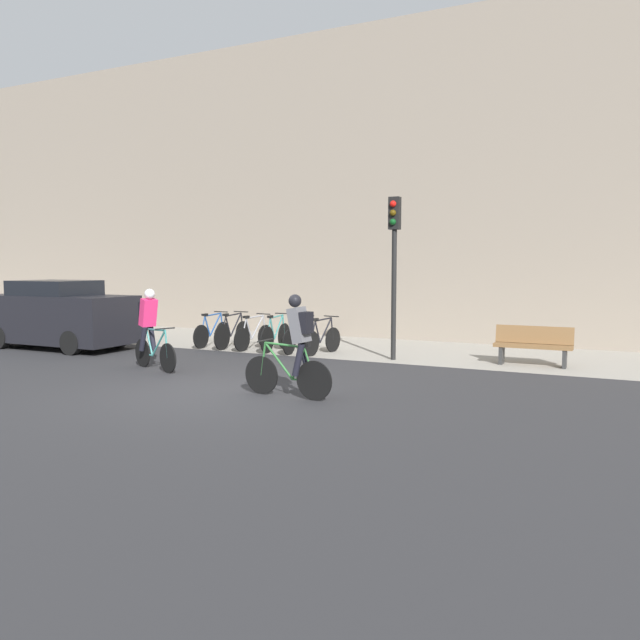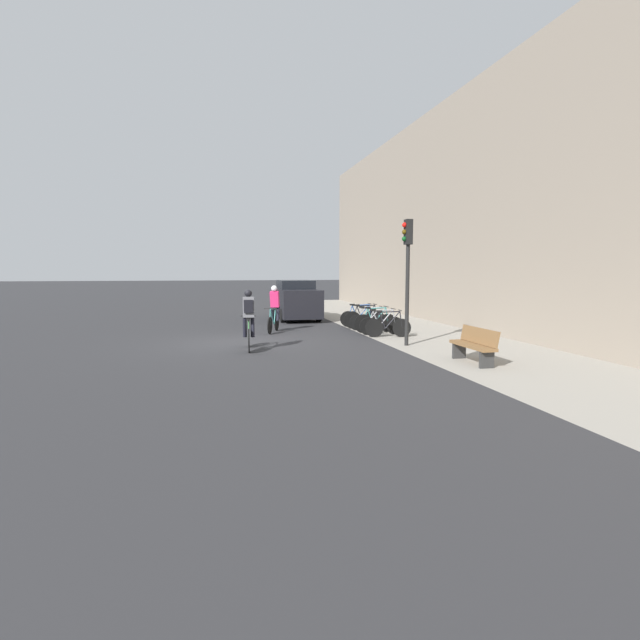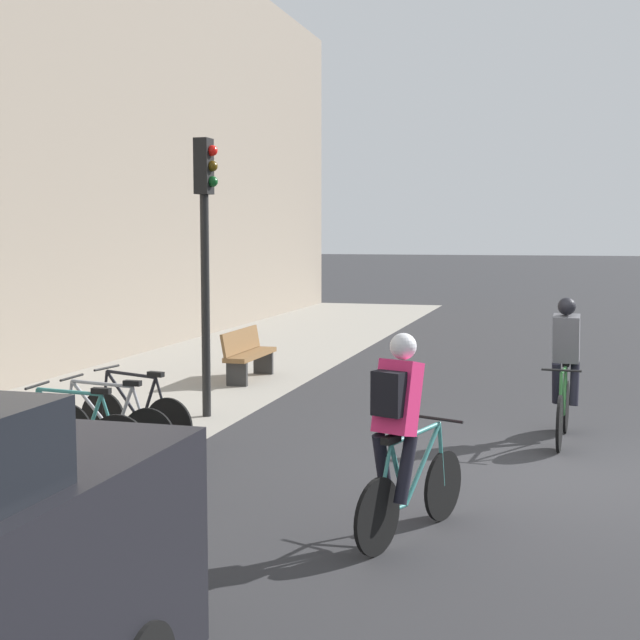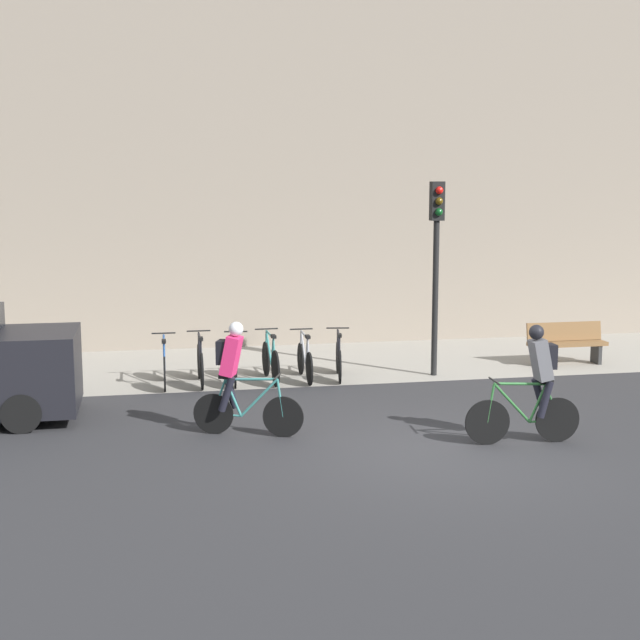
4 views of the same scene
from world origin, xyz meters
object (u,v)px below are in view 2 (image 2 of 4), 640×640
(parked_bike_5, at_px, (388,326))
(parked_car, at_px, (296,300))
(parked_bike_2, at_px, (370,320))
(cyclist_grey, at_px, (249,318))
(parked_bike_4, at_px, (381,324))
(traffic_light_pole, at_px, (407,259))
(parked_bike_0, at_px, (360,317))
(bench, at_px, (474,345))
(parked_bike_1, at_px, (365,318))
(parked_bike_3, at_px, (375,322))
(cyclist_pink, at_px, (274,307))

(parked_bike_5, relative_size, parked_car, 0.37)
(parked_bike_2, bearing_deg, cyclist_grey, -51.67)
(parked_bike_4, bearing_deg, parked_bike_2, 180.00)
(parked_bike_2, distance_m, traffic_light_pole, 4.59)
(parked_bike_0, bearing_deg, parked_bike_4, -0.01)
(cyclist_grey, bearing_deg, traffic_light_pole, 89.19)
(parked_bike_2, xyz_separation_m, parked_car, (-4.95, -2.07, 0.51))
(parked_bike_4, distance_m, parked_bike_5, 0.68)
(bench, bearing_deg, parked_bike_2, -176.52)
(parked_bike_1, distance_m, parked_bike_4, 2.04)
(parked_bike_0, bearing_deg, parked_bike_1, 0.06)
(cyclist_grey, relative_size, traffic_light_pole, 0.46)
(parked_bike_0, xyz_separation_m, parked_car, (-3.59, -2.07, 0.50))
(parked_bike_0, xyz_separation_m, traffic_light_pole, (5.34, -0.11, 2.27))
(parked_bike_2, height_order, traffic_light_pole, traffic_light_pole)
(parked_bike_0, xyz_separation_m, parked_bike_5, (3.40, 0.00, -0.00))
(bench, xyz_separation_m, parked_car, (-12.07, -2.50, 0.43))
(parked_bike_3, height_order, bench, parked_bike_3)
(parked_bike_1, bearing_deg, cyclist_pink, -85.18)
(parked_bike_3, height_order, parked_car, parked_car)
(parked_car, bearing_deg, parked_bike_4, 18.15)
(traffic_light_pole, bearing_deg, parked_bike_4, 177.51)
(parked_bike_1, height_order, parked_bike_4, parked_bike_1)
(cyclist_pink, height_order, parked_bike_4, cyclist_pink)
(cyclist_grey, bearing_deg, parked_car, 162.01)
(traffic_light_pole, bearing_deg, parked_bike_0, 178.77)
(parked_bike_4, distance_m, parked_car, 6.66)
(traffic_light_pole, bearing_deg, parked_car, -167.65)
(parked_bike_2, xyz_separation_m, parked_bike_5, (2.04, 0.00, 0.01))
(parked_bike_3, height_order, parked_bike_5, parked_bike_3)
(parked_bike_3, distance_m, parked_car, 6.02)
(parked_bike_2, distance_m, parked_car, 5.39)
(parked_bike_2, relative_size, traffic_light_pole, 0.42)
(cyclist_pink, bearing_deg, parked_bike_2, 84.22)
(parked_bike_4, bearing_deg, bench, 4.30)
(cyclist_pink, xyz_separation_m, parked_car, (-4.58, 1.59, -0.05))
(parked_bike_0, height_order, bench, parked_bike_0)
(parked_car, bearing_deg, cyclist_grey, -17.99)
(parked_bike_3, bearing_deg, cyclist_grey, -56.86)
(traffic_light_pole, bearing_deg, parked_bike_3, 178.00)
(cyclist_grey, xyz_separation_m, parked_bike_5, (-1.87, 4.95, -0.55))
(parked_bike_0, height_order, traffic_light_pole, traffic_light_pole)
(parked_bike_4, bearing_deg, parked_bike_5, 0.08)
(parked_bike_1, height_order, traffic_light_pole, traffic_light_pole)
(parked_bike_4, xyz_separation_m, traffic_light_pole, (2.62, -0.11, 2.27))
(cyclist_grey, height_order, parked_bike_1, cyclist_grey)
(parked_bike_3, distance_m, traffic_light_pole, 4.00)
(parked_bike_2, relative_size, parked_bike_5, 1.02)
(parked_bike_2, xyz_separation_m, bench, (7.11, 0.43, 0.08))
(cyclist_pink, xyz_separation_m, bench, (7.48, 4.10, -0.48))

